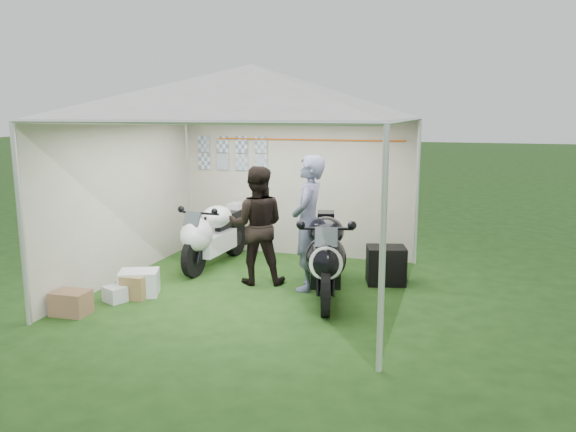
% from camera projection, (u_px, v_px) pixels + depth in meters
% --- Properties ---
extents(ground, '(80.00, 80.00, 0.00)m').
position_uv_depth(ground, '(254.00, 288.00, 7.73)').
color(ground, '#1C3C12').
rests_on(ground, ground).
extents(canopy_tent, '(5.66, 5.66, 3.00)m').
position_uv_depth(canopy_tent, '(253.00, 98.00, 7.29)').
color(canopy_tent, silver).
rests_on(canopy_tent, ground).
extents(motorcycle_white, '(0.51, 1.99, 0.98)m').
position_uv_depth(motorcycle_white, '(212.00, 233.00, 8.72)').
color(motorcycle_white, black).
rests_on(motorcycle_white, ground).
extents(motorcycle_black, '(0.82, 2.16, 1.08)m').
position_uv_depth(motorcycle_black, '(326.00, 253.00, 7.24)').
color(motorcycle_black, black).
rests_on(motorcycle_black, ground).
extents(paddock_stand, '(0.44, 0.33, 0.30)m').
position_uv_depth(paddock_stand, '(325.00, 266.00, 8.29)').
color(paddock_stand, blue).
rests_on(paddock_stand, ground).
extents(person_dark_jacket, '(0.94, 0.82, 1.66)m').
position_uv_depth(person_dark_jacket, '(257.00, 225.00, 7.86)').
color(person_dark_jacket, black).
rests_on(person_dark_jacket, ground).
extents(person_blue_jacket, '(0.44, 0.67, 1.84)m').
position_uv_depth(person_blue_jacket, '(308.00, 223.00, 7.57)').
color(person_blue_jacket, slate).
rests_on(person_blue_jacket, ground).
extents(equipment_box, '(0.62, 0.55, 0.53)m').
position_uv_depth(equipment_box, '(386.00, 265.00, 7.92)').
color(equipment_box, black).
rests_on(equipment_box, ground).
extents(crate_0, '(0.61, 0.55, 0.33)m').
position_uv_depth(crate_0, '(139.00, 283.00, 7.44)').
color(crate_0, silver).
rests_on(crate_0, ground).
extents(crate_1, '(0.36, 0.36, 0.31)m').
position_uv_depth(crate_1, '(136.00, 286.00, 7.35)').
color(crate_1, olive).
rests_on(crate_1, ground).
extents(crate_2, '(0.34, 0.31, 0.20)m').
position_uv_depth(crate_2, '(115.00, 294.00, 7.19)').
color(crate_2, silver).
rests_on(crate_2, ground).
extents(crate_3, '(0.44, 0.33, 0.29)m').
position_uv_depth(crate_3, '(71.00, 303.00, 6.73)').
color(crate_3, brown).
rests_on(crate_3, ground).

